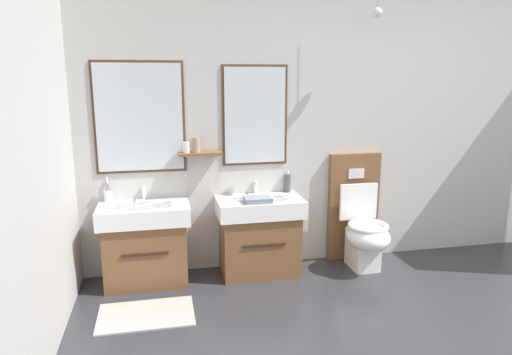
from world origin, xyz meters
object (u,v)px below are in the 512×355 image
Objects in this scene: vanity_sink_right at (259,234)px; soap_dispenser at (288,183)px; vanity_sink_left at (145,242)px; toilet at (360,225)px; folded_hand_towel at (258,200)px; toothbrush_cup at (108,195)px.

soap_dispenser reaches higher than vanity_sink_right.
toilet reaches higher than vanity_sink_left.
soap_dispenser is at bearing 7.12° from vanity_sink_left.
vanity_sink_right is at bearing 72.28° from folded_hand_towel.
toilet is (0.93, -0.01, 0.02)m from vanity_sink_right.
vanity_sink_right is 3.64× the size of soap_dispenser.
vanity_sink_left is at bearing 180.00° from vanity_sink_right.
toothbrush_cup reaches higher than vanity_sink_left.
toothbrush_cup is at bearing 167.27° from folded_hand_towel.
toothbrush_cup is at bearing 175.76° from toilet.
toilet reaches higher than toothbrush_cup.
soap_dispenser is (0.29, 0.16, 0.40)m from vanity_sink_right.
toilet is at bearing -0.90° from vanity_sink_right.
toothbrush_cup is at bearing -179.62° from soap_dispenser.
vanity_sink_right is (0.96, 0.00, 0.00)m from vanity_sink_left.
soap_dispenser is (1.25, 0.16, 0.40)m from vanity_sink_left.
toilet is 4.55× the size of folded_hand_towel.
soap_dispenser is at bearing 40.21° from folded_hand_towel.
vanity_sink_left is 0.96m from vanity_sink_right.
vanity_sink_right is 1.31m from toothbrush_cup.
folded_hand_towel is at bearing -139.79° from soap_dispenser.
toilet is 1.03m from folded_hand_towel.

